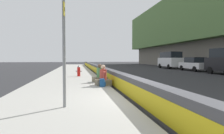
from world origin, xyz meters
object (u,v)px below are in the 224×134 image
route_sign_post (64,36)px  fire_hydrant (79,71)px  seated_person_middle (100,76)px  parked_car_midline (170,60)px  seated_person_foreground (103,79)px  parked_car_fourth (194,64)px  backpack (102,83)px

route_sign_post → fire_hydrant: 9.92m
seated_person_middle → parked_car_midline: parked_car_midline is taller
seated_person_foreground → seated_person_middle: (1.46, 0.01, 0.00)m
route_sign_post → seated_person_middle: (5.79, -1.73, -1.73)m
fire_hydrant → parked_car_midline: parked_car_midline is taller
seated_person_foreground → parked_car_fourth: 17.35m
route_sign_post → seated_person_middle: bearing=-16.6°
route_sign_post → seated_person_foreground: route_sign_post is taller
backpack → parked_car_fourth: (11.97, -13.15, 0.53)m
seated_person_foreground → parked_car_fourth: (11.45, -13.03, 0.38)m
fire_hydrant → seated_person_foreground: bearing=-167.5°
seated_person_foreground → parked_car_midline: bearing=-36.4°
parked_car_midline → parked_car_fourth: bearing=-178.7°
seated_person_foreground → backpack: size_ratio=2.72×
backpack → parked_car_midline: parked_car_midline is taller
seated_person_middle → parked_car_fourth: (10.00, -13.04, 0.38)m
seated_person_foreground → parked_car_fourth: parked_car_fourth is taller
seated_person_middle → backpack: seated_person_middle is taller
fire_hydrant → parked_car_fourth: size_ratio=0.19×
seated_person_middle → parked_car_fourth: bearing=-52.5°
route_sign_post → fire_hydrant: bearing=-3.1°
route_sign_post → backpack: 4.55m
seated_person_middle → parked_car_fourth: 16.43m
seated_person_middle → backpack: bearing=176.8°
route_sign_post → backpack: size_ratio=9.00×
fire_hydrant → parked_car_fourth: (6.01, -14.24, 0.27)m
route_sign_post → parked_car_midline: bearing=-33.8°
parked_car_fourth → parked_car_midline: size_ratio=0.88×
route_sign_post → backpack: route_sign_post is taller
seated_person_foreground → seated_person_middle: seated_person_middle is taller
parked_car_fourth → backpack: bearing=132.3°
fire_hydrant → parked_car_midline: 18.56m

